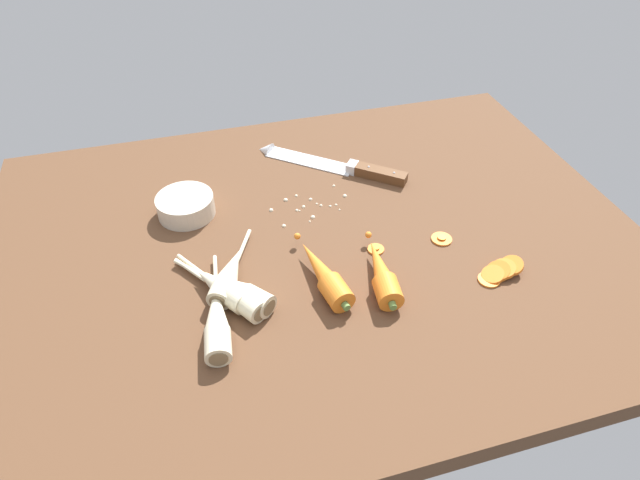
{
  "coord_description": "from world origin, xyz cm",
  "views": [
    {
      "loc": [
        -19.6,
        -71.66,
        65.25
      ],
      "look_at": [
        0.0,
        -2.0,
        1.5
      ],
      "focal_mm": 30.07,
      "sensor_mm": 36.0,
      "label": 1
    }
  ],
  "objects_px": {
    "chefs_knife": "(327,163)",
    "carrot_slice_stray_near": "(442,238)",
    "parsnip_front": "(236,290)",
    "carrot_slice_stray_mid": "(376,248)",
    "whole_carrot": "(324,275)",
    "carrot_slice_stack": "(499,272)",
    "whole_carrot_second": "(382,274)",
    "parsnip_mid_right": "(221,288)",
    "parsnip_mid_left": "(229,275)",
    "parsnip_outer": "(231,292)",
    "parsnip_back": "(217,320)",
    "prep_bowl": "(186,205)"
  },
  "relations": [
    {
      "from": "chefs_knife",
      "to": "carrot_slice_stray_mid",
      "type": "bearing_deg",
      "value": -88.5
    },
    {
      "from": "parsnip_back",
      "to": "parsnip_mid_right",
      "type": "bearing_deg",
      "value": 77.45
    },
    {
      "from": "parsnip_front",
      "to": "carrot_slice_stray_mid",
      "type": "height_order",
      "value": "parsnip_front"
    },
    {
      "from": "whole_carrot",
      "to": "carrot_slice_stack",
      "type": "xyz_separation_m",
      "value": [
        0.29,
        -0.06,
        -0.01
      ]
    },
    {
      "from": "carrot_slice_stray_near",
      "to": "carrot_slice_stray_mid",
      "type": "relative_size",
      "value": 1.26
    },
    {
      "from": "parsnip_mid_left",
      "to": "parsnip_outer",
      "type": "xyz_separation_m",
      "value": [
        -0.0,
        -0.04,
        -0.0
      ]
    },
    {
      "from": "chefs_knife",
      "to": "whole_carrot_second",
      "type": "xyz_separation_m",
      "value": [
        -0.01,
        -0.37,
        0.01
      ]
    },
    {
      "from": "parsnip_mid_left",
      "to": "parsnip_back",
      "type": "bearing_deg",
      "value": -109.53
    },
    {
      "from": "whole_carrot_second",
      "to": "carrot_slice_stray_mid",
      "type": "bearing_deg",
      "value": 75.84
    },
    {
      "from": "whole_carrot_second",
      "to": "parsnip_mid_right",
      "type": "height_order",
      "value": "whole_carrot_second"
    },
    {
      "from": "carrot_slice_stack",
      "to": "carrot_slice_stray_near",
      "type": "bearing_deg",
      "value": 116.06
    },
    {
      "from": "parsnip_front",
      "to": "parsnip_outer",
      "type": "bearing_deg",
      "value": -169.2
    },
    {
      "from": "chefs_knife",
      "to": "whole_carrot_second",
      "type": "relative_size",
      "value": 1.59
    },
    {
      "from": "chefs_knife",
      "to": "parsnip_mid_right",
      "type": "relative_size",
      "value": 1.86
    },
    {
      "from": "carrot_slice_stray_mid",
      "to": "carrot_slice_stray_near",
      "type": "bearing_deg",
      "value": -2.91
    },
    {
      "from": "parsnip_mid_right",
      "to": "carrot_slice_stray_mid",
      "type": "distance_m",
      "value": 0.29
    },
    {
      "from": "parsnip_back",
      "to": "carrot_slice_stray_near",
      "type": "bearing_deg",
      "value": 12.91
    },
    {
      "from": "whole_carrot_second",
      "to": "carrot_slice_stray_near",
      "type": "bearing_deg",
      "value": 26.29
    },
    {
      "from": "parsnip_front",
      "to": "whole_carrot",
      "type": "bearing_deg",
      "value": -2.13
    },
    {
      "from": "parsnip_mid_left",
      "to": "carrot_slice_stray_mid",
      "type": "distance_m",
      "value": 0.27
    },
    {
      "from": "carrot_slice_stray_near",
      "to": "carrot_slice_stray_mid",
      "type": "height_order",
      "value": "same"
    },
    {
      "from": "parsnip_back",
      "to": "carrot_slice_stray_mid",
      "type": "bearing_deg",
      "value": 19.2
    },
    {
      "from": "chefs_knife",
      "to": "carrot_slice_stray_near",
      "type": "bearing_deg",
      "value": -65.42
    },
    {
      "from": "whole_carrot",
      "to": "carrot_slice_stray_mid",
      "type": "height_order",
      "value": "whole_carrot"
    },
    {
      "from": "parsnip_front",
      "to": "whole_carrot_second",
      "type": "bearing_deg",
      "value": -6.92
    },
    {
      "from": "carrot_slice_stray_mid",
      "to": "chefs_knife",
      "type": "bearing_deg",
      "value": 91.5
    },
    {
      "from": "parsnip_back",
      "to": "prep_bowl",
      "type": "xyz_separation_m",
      "value": [
        -0.02,
        0.3,
        0.0
      ]
    },
    {
      "from": "parsnip_mid_right",
      "to": "carrot_slice_stack",
      "type": "bearing_deg",
      "value": -9.82
    },
    {
      "from": "chefs_knife",
      "to": "parsnip_front",
      "type": "height_order",
      "value": "parsnip_front"
    },
    {
      "from": "parsnip_mid_left",
      "to": "carrot_slice_stray_near",
      "type": "bearing_deg",
      "value": 0.9
    },
    {
      "from": "parsnip_mid_left",
      "to": "prep_bowl",
      "type": "relative_size",
      "value": 1.63
    },
    {
      "from": "chefs_knife",
      "to": "whole_carrot",
      "type": "bearing_deg",
      "value": -107.21
    },
    {
      "from": "carrot_slice_stray_near",
      "to": "prep_bowl",
      "type": "relative_size",
      "value": 0.35
    },
    {
      "from": "parsnip_outer",
      "to": "chefs_knife",
      "type": "bearing_deg",
      "value": 52.42
    },
    {
      "from": "parsnip_back",
      "to": "carrot_slice_stray_mid",
      "type": "relative_size",
      "value": 7.58
    },
    {
      "from": "parsnip_mid_left",
      "to": "carrot_slice_stray_mid",
      "type": "height_order",
      "value": "parsnip_mid_left"
    },
    {
      "from": "parsnip_mid_left",
      "to": "parsnip_mid_right",
      "type": "distance_m",
      "value": 0.03
    },
    {
      "from": "whole_carrot",
      "to": "carrot_slice_stack",
      "type": "distance_m",
      "value": 0.3
    },
    {
      "from": "carrot_slice_stack",
      "to": "whole_carrot",
      "type": "bearing_deg",
      "value": 168.05
    },
    {
      "from": "chefs_knife",
      "to": "whole_carrot_second",
      "type": "distance_m",
      "value": 0.37
    },
    {
      "from": "parsnip_front",
      "to": "parsnip_mid_left",
      "type": "distance_m",
      "value": 0.04
    },
    {
      "from": "parsnip_mid_right",
      "to": "whole_carrot",
      "type": "bearing_deg",
      "value": -6.06
    },
    {
      "from": "whole_carrot",
      "to": "parsnip_mid_right",
      "type": "xyz_separation_m",
      "value": [
        -0.17,
        0.02,
        -0.0
      ]
    },
    {
      "from": "parsnip_mid_left",
      "to": "carrot_slice_stack",
      "type": "bearing_deg",
      "value": -13.22
    },
    {
      "from": "parsnip_back",
      "to": "carrot_slice_stray_near",
      "type": "height_order",
      "value": "parsnip_back"
    },
    {
      "from": "whole_carrot_second",
      "to": "parsnip_back",
      "type": "bearing_deg",
      "value": -174.88
    },
    {
      "from": "whole_carrot",
      "to": "whole_carrot_second",
      "type": "relative_size",
      "value": 1.07
    },
    {
      "from": "chefs_knife",
      "to": "whole_carrot_second",
      "type": "height_order",
      "value": "whole_carrot_second"
    },
    {
      "from": "whole_carrot",
      "to": "parsnip_front",
      "type": "relative_size",
      "value": 1.13
    },
    {
      "from": "whole_carrot_second",
      "to": "whole_carrot",
      "type": "bearing_deg",
      "value": 165.82
    }
  ]
}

